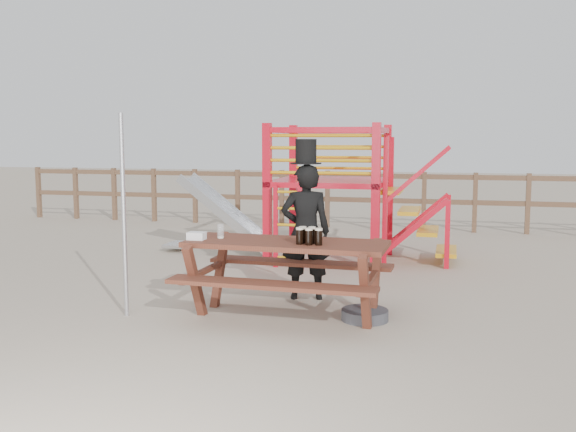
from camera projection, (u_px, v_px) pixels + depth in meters
The scene contains 10 objects.
ground at pixel (248, 317), 6.76m from camera, with size 60.00×60.00×0.00m, color tan.
back_fence at pixel (351, 193), 13.40m from camera, with size 15.09×0.09×1.20m.
playground_fort at pixel (326, 190), 10.04m from camera, with size 4.71×1.84×2.10m.
picnic_table at pixel (286, 269), 6.73m from camera, with size 2.13×1.50×0.81m.
man_with_hat at pixel (306, 228), 7.47m from camera, with size 0.66×0.52×1.87m.
metal_pole at pixel (124, 216), 6.70m from camera, with size 0.05×0.05×2.14m, color #B2B2B7.
parasol_base at pixel (365, 315), 6.65m from camera, with size 0.49×0.49×0.21m.
paper_bag at pixel (197, 236), 6.80m from camera, with size 0.18×0.14×0.08m, color white.
stout_pints at pixel (308, 236), 6.50m from camera, with size 0.27×0.18×0.17m.
empty_glasses at pixel (221, 232), 6.89m from camera, with size 0.07×0.07×0.15m.
Camera 1 is at (2.04, -6.27, 1.88)m, focal length 40.00 mm.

